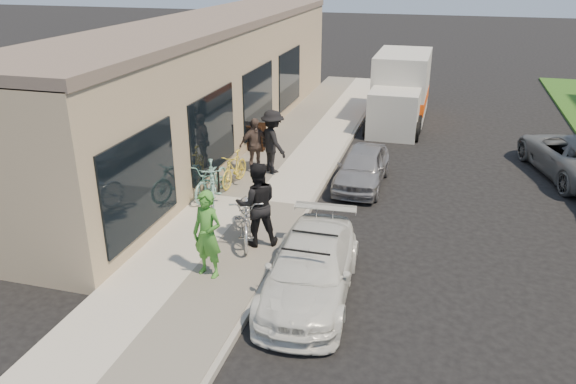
# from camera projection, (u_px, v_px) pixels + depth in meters

# --- Properties ---
(ground) EXTENTS (120.00, 120.00, 0.00)m
(ground) POSITION_uv_depth(u_px,v_px,m) (297.00, 270.00, 11.80)
(ground) COLOR black
(ground) RESTS_ON ground
(sidewalk) EXTENTS (3.00, 34.00, 0.15)m
(sidewalk) POSITION_uv_depth(u_px,v_px,m) (253.00, 202.00, 14.93)
(sidewalk) COLOR #BAB4A8
(sidewalk) RESTS_ON ground
(curb) EXTENTS (0.12, 34.00, 0.13)m
(curb) POSITION_uv_depth(u_px,v_px,m) (310.00, 209.00, 14.55)
(curb) COLOR gray
(curb) RESTS_ON ground
(storefront) EXTENTS (3.60, 20.00, 4.22)m
(storefront) POSITION_uv_depth(u_px,v_px,m) (210.00, 82.00, 19.38)
(storefront) COLOR tan
(storefront) RESTS_ON ground
(bike_rack) EXTENTS (0.10, 0.58, 0.82)m
(bike_rack) POSITION_uv_depth(u_px,v_px,m) (215.00, 181.00, 14.74)
(bike_rack) COLOR black
(bike_rack) RESTS_ON sidewalk
(sandwich_board) EXTENTS (0.55, 0.56, 0.90)m
(sandwich_board) POSITION_uv_depth(u_px,v_px,m) (256.00, 137.00, 18.47)
(sandwich_board) COLOR #321B0E
(sandwich_board) RESTS_ON sidewalk
(sedan_white) EXTENTS (1.85, 4.04, 1.19)m
(sedan_white) POSITION_uv_depth(u_px,v_px,m) (311.00, 269.00, 10.73)
(sedan_white) COLOR white
(sedan_white) RESTS_ON ground
(sedan_silver) EXTENTS (1.38, 3.28, 1.11)m
(sedan_silver) POSITION_uv_depth(u_px,v_px,m) (362.00, 167.00, 16.02)
(sedan_silver) COLOR #97969B
(sedan_silver) RESTS_ON ground
(moving_truck) EXTENTS (2.07, 5.39, 2.64)m
(moving_truck) POSITION_uv_depth(u_px,v_px,m) (400.00, 92.00, 22.17)
(moving_truck) COLOR beige
(moving_truck) RESTS_ON ground
(far_car_gray) EXTENTS (3.27, 4.97, 1.27)m
(far_car_gray) POSITION_uv_depth(u_px,v_px,m) (575.00, 155.00, 16.73)
(far_car_gray) COLOR slate
(far_car_gray) RESTS_ON ground
(tandem_bike) EXTENTS (1.42, 2.24, 1.11)m
(tandem_bike) POSITION_uv_depth(u_px,v_px,m) (247.00, 216.00, 12.64)
(tandem_bike) COLOR silver
(tandem_bike) RESTS_ON sidewalk
(woman_rider) EXTENTS (0.74, 0.58, 1.81)m
(woman_rider) POSITION_uv_depth(u_px,v_px,m) (207.00, 234.00, 11.02)
(woman_rider) COLOR #428F2F
(woman_rider) RESTS_ON sidewalk
(man_standing) EXTENTS (1.15, 1.05, 1.91)m
(man_standing) POSITION_uv_depth(u_px,v_px,m) (257.00, 204.00, 12.23)
(man_standing) COLOR black
(man_standing) RESTS_ON sidewalk
(cruiser_bike_a) EXTENTS (1.20, 1.83, 1.07)m
(cruiser_bike_a) POSITION_uv_depth(u_px,v_px,m) (212.00, 183.00, 14.56)
(cruiser_bike_a) COLOR #7BB8B0
(cruiser_bike_a) RESTS_ON sidewalk
(cruiser_bike_b) EXTENTS (0.76, 1.85, 0.95)m
(cruiser_bike_b) POSITION_uv_depth(u_px,v_px,m) (212.00, 179.00, 14.93)
(cruiser_bike_b) COLOR #7BB8B0
(cruiser_bike_b) RESTS_ON sidewalk
(cruiser_bike_c) EXTENTS (0.55, 1.59, 0.94)m
(cruiser_bike_c) POSITION_uv_depth(u_px,v_px,m) (234.00, 169.00, 15.72)
(cruiser_bike_c) COLOR yellow
(cruiser_bike_c) RESTS_ON sidewalk
(bystander_a) EXTENTS (1.36, 1.34, 1.88)m
(bystander_a) POSITION_uv_depth(u_px,v_px,m) (273.00, 141.00, 16.49)
(bystander_a) COLOR black
(bystander_a) RESTS_ON sidewalk
(bystander_b) EXTENTS (0.97, 0.96, 1.65)m
(bystander_b) POSITION_uv_depth(u_px,v_px,m) (255.00, 145.00, 16.51)
(bystander_b) COLOR brown
(bystander_b) RESTS_ON sidewalk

